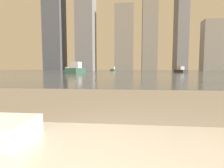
# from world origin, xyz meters

# --- Properties ---
(harbor_water) EXTENTS (180.00, 110.00, 0.01)m
(harbor_water) POSITION_xyz_m (0.00, 62.00, 0.01)
(harbor_water) COLOR slate
(harbor_water) RESTS_ON ground_plane
(harbor_boat_0) EXTENTS (2.24, 5.79, 2.14)m
(harbor_boat_0) POSITION_xyz_m (-9.43, 31.60, 0.76)
(harbor_boat_0) COLOR #335647
(harbor_boat_0) RESTS_ON harbor_water
(harbor_boat_2) EXTENTS (1.92, 3.98, 1.43)m
(harbor_boat_2) POSITION_xyz_m (-20.15, 56.16, 0.51)
(harbor_boat_2) COLOR navy
(harbor_boat_2) RESTS_ON harbor_water
(harbor_boat_3) EXTENTS (2.05, 3.38, 1.20)m
(harbor_boat_3) POSITION_xyz_m (-21.43, 77.27, 0.43)
(harbor_boat_3) COLOR #335647
(harbor_boat_3) RESTS_ON harbor_water
(harbor_boat_4) EXTENTS (2.31, 4.00, 1.42)m
(harbor_boat_4) POSITION_xyz_m (12.02, 41.60, 0.51)
(harbor_boat_4) COLOR #2D2D33
(harbor_boat_4) RESTS_ON harbor_water
(harbor_boat_5) EXTENTS (2.41, 5.20, 1.88)m
(harbor_boat_5) POSITION_xyz_m (-7.38, 82.57, 0.67)
(harbor_boat_5) COLOR #335647
(harbor_boat_5) RESTS_ON harbor_water
(skyline_tower_0) EXTENTS (12.35, 12.61, 64.10)m
(skyline_tower_0) POSITION_xyz_m (-51.11, 118.00, 32.05)
(skyline_tower_0) COLOR #4C515B
(skyline_tower_0) RESTS_ON ground_plane
(skyline_tower_1) EXTENTS (11.71, 13.71, 60.24)m
(skyline_tower_1) POSITION_xyz_m (-29.17, 118.00, 30.12)
(skyline_tower_1) COLOR slate
(skyline_tower_1) RESTS_ON ground_plane
(skyline_tower_2) EXTENTS (12.19, 7.84, 42.54)m
(skyline_tower_2) POSITION_xyz_m (-3.50, 118.00, 21.27)
(skyline_tower_2) COLOR gray
(skyline_tower_2) RESTS_ON ground_plane
(skyline_tower_3) EXTENTS (9.69, 7.26, 79.29)m
(skyline_tower_3) POSITION_xyz_m (13.20, 118.00, 39.64)
(skyline_tower_3) COLOR gray
(skyline_tower_3) RESTS_ON ground_plane
(skyline_tower_4) EXTENTS (6.78, 12.09, 79.11)m
(skyline_tower_4) POSITION_xyz_m (32.82, 118.00, 39.56)
(skyline_tower_4) COLOR slate
(skyline_tower_4) RESTS_ON ground_plane
(skyline_tower_5) EXTENTS (13.52, 7.55, 31.55)m
(skyline_tower_5) POSITION_xyz_m (52.84, 118.00, 15.77)
(skyline_tower_5) COLOR gray
(skyline_tower_5) RESTS_ON ground_plane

